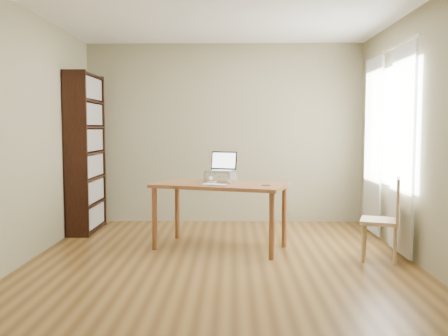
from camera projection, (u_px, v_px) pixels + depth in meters
The scene contains 10 objects.
room at pixel (224, 136), 5.06m from camera, with size 4.04×4.54×2.64m.
bookshelf at pixel (86, 153), 6.64m from camera, with size 0.30×0.90×2.10m.
curtains at pixel (386, 146), 5.82m from camera, with size 0.03×1.90×2.25m.
desk at pixel (220, 191), 5.69m from camera, with size 1.64×1.16×0.75m.
laptop_stand at pixel (220, 176), 5.76m from camera, with size 0.32×0.25×0.13m.
laptop at pixel (221, 166), 5.81m from camera, with size 0.37×0.35×0.22m.
keyboard at pixel (215, 185), 5.47m from camera, with size 0.30×0.20×0.02m.
coaster at pixel (266, 185), 5.46m from camera, with size 0.10×0.10×0.01m, color #502F1B.
cat at pixel (217, 177), 5.79m from camera, with size 0.24×0.48×0.15m.
chair at pixel (386, 216), 5.19m from camera, with size 0.49×0.49×0.87m.
Camera 1 is at (0.12, -5.05, 1.38)m, focal length 40.00 mm.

